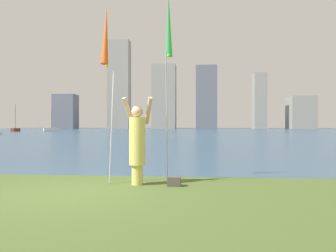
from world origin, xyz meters
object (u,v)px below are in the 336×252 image
person (137,141)px  sailboat_3 (52,129)px  kite_flag_left (106,39)px  bag (174,181)px  kite_flag_right (169,28)px  sailboat_0 (15,130)px

person → sailboat_3: size_ratio=0.47×
person → kite_flag_left: 2.26m
kite_flag_left → sailboat_3: bearing=115.4°
bag → kite_flag_right: bearing=103.0°
person → sailboat_3: (-25.85, 52.77, -0.60)m
person → kite_flag_left: kite_flag_left is taller
person → bag: bearing=-8.1°
kite_flag_left → person: bearing=22.3°
person → sailboat_3: 58.76m
kite_flag_left → bag: size_ratio=13.47×
person → sailboat_3: sailboat_3 is taller
kite_flag_left → sailboat_0: bearing=121.4°
kite_flag_right → sailboat_3: size_ratio=1.08×
kite_flag_left → sailboat_0: (-30.93, 50.65, -2.74)m
bag → person: bearing=172.8°
kite_flag_left → bag: 3.31m
kite_flag_left → kite_flag_right: 1.63m
kite_flag_right → kite_flag_left: bearing=-142.8°
kite_flag_right → sailboat_3: 58.51m
sailboat_3 → bag: bearing=-63.2°
bag → sailboat_0: sailboat_0 is taller
kite_flag_left → sailboat_3: sailboat_3 is taller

